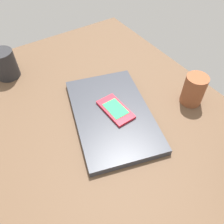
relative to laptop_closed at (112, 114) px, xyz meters
The scene contains 5 objects.
desk_surface 8.42cm from the laptop_closed, 148.09° to the left, with size 120.00×80.00×3.00cm, color brown.
laptop_closed is the anchor object (origin of this frame).
cell_phone_on_laptop 1.88cm from the laptop_closed, 96.81° to the right, with size 12.07×6.61×1.00cm.
pen_cup 26.29cm from the laptop_closed, 108.43° to the right, with size 6.70×6.70×9.81cm, color brown.
coffee_mug 42.09cm from the laptop_closed, 29.05° to the left, with size 11.54×7.90×9.92cm.
Camera 1 is at (-31.20, 20.52, 55.83)cm, focal length 36.78 mm.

